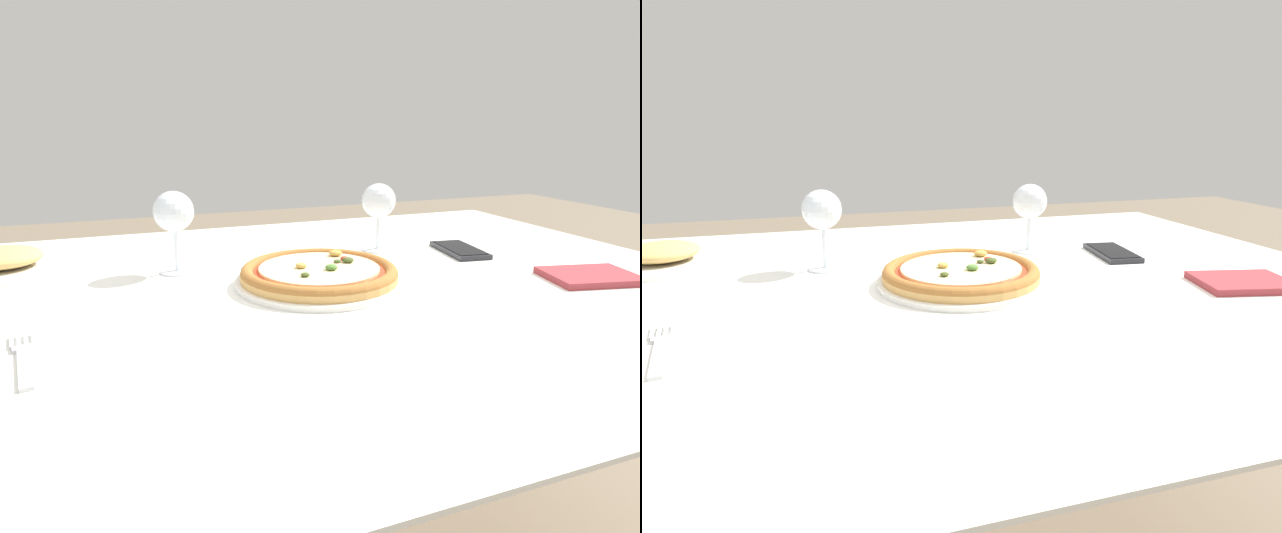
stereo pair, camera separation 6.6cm
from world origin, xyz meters
The scene contains 8 objects.
dining_table centered at (0.00, 0.00, 0.66)m, with size 1.42×1.07×0.73m.
pizza_plate centered at (0.00, 0.00, 0.75)m, with size 0.28×0.28×0.04m.
fork centered at (-0.43, -0.15, 0.74)m, with size 0.05×0.17×0.00m.
wine_glass_far_left centered at (0.20, 0.18, 0.83)m, with size 0.07×0.07×0.14m.
wine_glass_far_right centered at (-0.21, 0.16, 0.84)m, with size 0.07×0.07×0.15m.
cell_phone centered at (0.35, 0.10, 0.74)m, with size 0.09×0.15×0.01m.
side_plate centered at (-0.51, 0.27, 0.75)m, with size 0.23×0.23×0.05m.
napkin_folded centered at (0.45, -0.14, 0.74)m, with size 0.17×0.14×0.01m.
Camera 2 is at (-0.25, -0.83, 1.00)m, focal length 30.00 mm.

